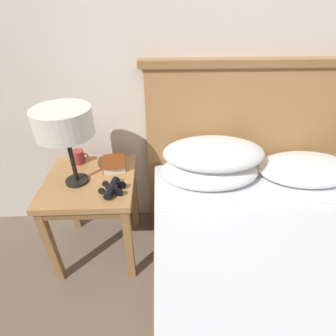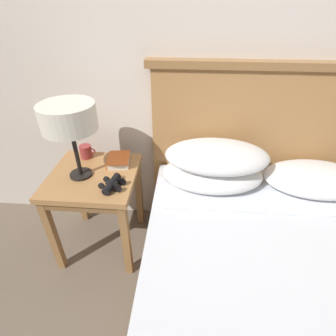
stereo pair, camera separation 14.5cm
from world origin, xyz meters
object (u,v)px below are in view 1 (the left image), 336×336
(nightstand, at_px, (92,191))
(book_on_nightstand, at_px, (114,163))
(table_lamp, at_px, (64,124))
(binoculars_pair, at_px, (112,188))
(coffee_mug, at_px, (79,157))
(bed, at_px, (285,287))

(nightstand, relative_size, book_on_nightstand, 3.07)
(nightstand, relative_size, table_lamp, 1.37)
(binoculars_pair, bearing_deg, nightstand, 142.39)
(book_on_nightstand, xyz_separation_m, coffee_mug, (-0.22, 0.05, 0.02))
(book_on_nightstand, bearing_deg, coffee_mug, 167.52)
(bed, relative_size, table_lamp, 4.36)
(nightstand, distance_m, binoculars_pair, 0.22)
(bed, bearing_deg, binoculars_pair, 154.26)
(nightstand, xyz_separation_m, book_on_nightstand, (0.13, 0.14, 0.11))
(coffee_mug, bearing_deg, table_lamp, -80.43)
(book_on_nightstand, bearing_deg, table_lamp, -140.86)
(table_lamp, bearing_deg, book_on_nightstand, 39.14)
(bed, relative_size, binoculars_pair, 11.71)
(book_on_nightstand, relative_size, coffee_mug, 1.91)
(nightstand, bearing_deg, coffee_mug, 117.68)
(binoculars_pair, xyz_separation_m, coffee_mug, (-0.25, 0.30, 0.02))
(coffee_mug, bearing_deg, binoculars_pair, -50.48)
(bed, xyz_separation_m, book_on_nightstand, (-0.89, 0.67, 0.31))
(nightstand, height_order, bed, bed)
(coffee_mug, bearing_deg, nightstand, -62.32)
(book_on_nightstand, height_order, binoculars_pair, binoculars_pair)
(bed, height_order, binoculars_pair, bed)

